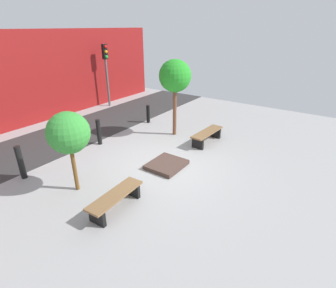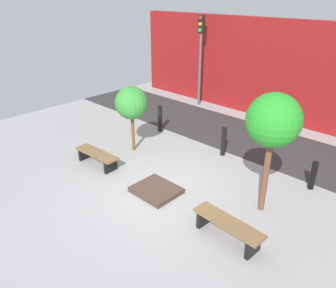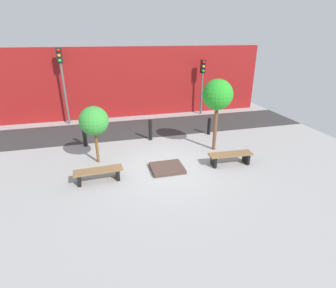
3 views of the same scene
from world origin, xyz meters
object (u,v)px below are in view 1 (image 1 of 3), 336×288
bollard_center (148,114)px  traffic_light_mid_west (106,64)px  bollard_far_left (21,162)px  bench_right (207,135)px  bollard_left (99,132)px  tree_behind_right_bench (175,77)px  bench_left (116,198)px  tree_behind_left_bench (68,133)px  planter_bed (167,165)px

bollard_center → traffic_light_mid_west: 4.29m
bollard_far_left → bollard_center: bearing=0.0°
bench_right → bollard_left: bearing=129.6°
bollard_left → traffic_light_mid_west: (4.08, 3.69, 1.85)m
bollard_left → bollard_center: bollard_left is taller
tree_behind_right_bench → bollard_center: 2.81m
bench_right → bollard_far_left: bearing=151.7°
bench_left → traffic_light_mid_west: 9.93m
bench_left → bollard_far_left: size_ratio=1.59×
tree_behind_right_bench → traffic_light_mid_west: 5.78m
tree_behind_right_bench → bollard_left: 3.70m
bench_left → bollard_center: size_ratio=1.97×
tree_behind_left_bench → planter_bed: bearing=-28.1°
traffic_light_mid_west → bollard_center: bearing=-105.2°
bench_right → bollard_far_left: bollard_far_left is taller
planter_bed → bollard_far_left: bollard_far_left is taller
bench_right → bollard_far_left: size_ratio=1.65×
tree_behind_left_bench → traffic_light_mid_west: traffic_light_mid_west is taller
tree_behind_left_bench → bollard_left: size_ratio=2.28×
tree_behind_right_bench → bollard_left: bearing=143.6°
bollard_left → bench_right: bearing=-53.5°
tree_behind_left_bench → bollard_center: 6.06m
tree_behind_right_bench → tree_behind_left_bench: bearing=180.0°
bench_left → tree_behind_left_bench: tree_behind_left_bench is taller
bench_left → bench_right: size_ratio=0.96×
tree_behind_right_bench → bollard_center: (0.54, 1.87, -2.02)m
tree_behind_left_bench → bollard_far_left: (-0.54, 1.87, -1.20)m
bollard_far_left → traffic_light_mid_west: traffic_light_mid_west is taller
bench_left → traffic_light_mid_west: size_ratio=0.50×
bollard_center → bench_left: bearing=-148.6°
bench_left → bollard_center: 6.58m
bench_left → planter_bed: bearing=1.4°
tree_behind_left_bench → bollard_left: bearing=36.4°
bollard_left → bollard_center: size_ratio=1.18×
bench_left → bollard_far_left: bollard_far_left is taller
bollard_left → bollard_center: bearing=0.0°
bollard_left → traffic_light_mid_west: size_ratio=0.30×
tree_behind_left_bench → bollard_left: 3.38m
tree_behind_right_bench → bollard_left: size_ratio=3.08×
traffic_light_mid_west → planter_bed: bearing=-120.6°
tree_behind_left_bench → bollard_far_left: tree_behind_left_bench is taller
tree_behind_right_bench → bench_left: bearing=-163.0°
planter_bed → bollard_center: (3.08, 3.22, 0.36)m
bollard_center → planter_bed: bearing=-133.7°
bollard_center → bench_right: bearing=-99.0°
tree_behind_left_bench → bench_right: bearing=-17.0°
planter_bed → tree_behind_right_bench: 3.73m
bollard_far_left → bench_left: bearing=-81.0°
bench_right → bollard_center: bollard_center is taller
bollard_far_left → bollard_center: bollard_far_left is taller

